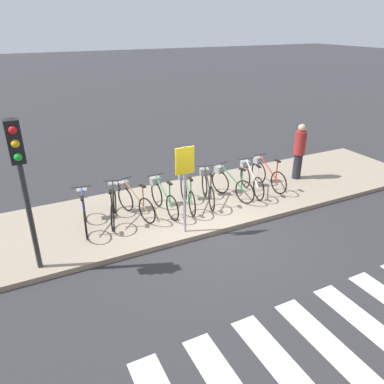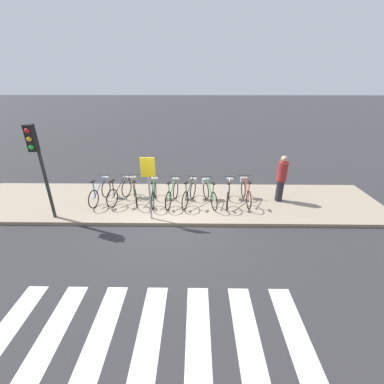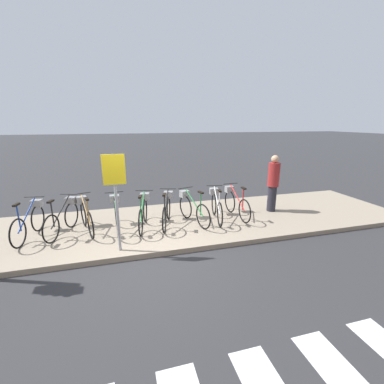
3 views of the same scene
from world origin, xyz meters
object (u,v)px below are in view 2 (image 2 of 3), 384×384
(pedestrian, at_px, (281,178))
(sign_post, at_px, (149,178))
(traffic_light, at_px, (37,153))
(parked_bicycle_4, at_px, (173,192))
(parked_bicycle_0, at_px, (101,190))
(parked_bicycle_3, at_px, (154,191))
(parked_bicycle_8, at_px, (246,191))
(parked_bicycle_2, at_px, (135,190))
(parked_bicycle_5, at_px, (190,192))
(parked_bicycle_7, at_px, (229,192))
(parked_bicycle_1, at_px, (121,190))
(parked_bicycle_6, at_px, (209,192))

(pedestrian, height_order, sign_post, sign_post)
(pedestrian, height_order, traffic_light, traffic_light)
(parked_bicycle_4, height_order, traffic_light, traffic_light)
(parked_bicycle_0, relative_size, parked_bicycle_3, 0.99)
(parked_bicycle_8, relative_size, traffic_light, 0.52)
(parked_bicycle_0, bearing_deg, sign_post, -32.09)
(parked_bicycle_2, relative_size, parked_bicycle_5, 1.00)
(parked_bicycle_7, height_order, traffic_light, traffic_light)
(parked_bicycle_2, xyz_separation_m, parked_bicycle_3, (0.73, -0.12, 0.00))
(parked_bicycle_0, xyz_separation_m, pedestrian, (6.52, 0.13, 0.47))
(parked_bicycle_4, xyz_separation_m, sign_post, (-0.61, -1.17, 0.98))
(parked_bicycle_1, distance_m, parked_bicycle_4, 1.92)
(parked_bicycle_6, height_order, parked_bicycle_7, same)
(traffic_light, distance_m, sign_post, 3.28)
(parked_bicycle_6, height_order, parked_bicycle_8, same)
(parked_bicycle_5, bearing_deg, parked_bicycle_6, -2.72)
(parked_bicycle_0, xyz_separation_m, parked_bicycle_1, (0.72, 0.05, 0.00))
(parked_bicycle_1, relative_size, parked_bicycle_5, 0.99)
(parked_bicycle_6, bearing_deg, parked_bicycle_5, 177.28)
(parked_bicycle_4, height_order, parked_bicycle_7, same)
(parked_bicycle_0, distance_m, traffic_light, 2.49)
(parked_bicycle_6, bearing_deg, pedestrian, 5.23)
(parked_bicycle_3, height_order, traffic_light, traffic_light)
(parked_bicycle_3, bearing_deg, parked_bicycle_5, 0.05)
(parked_bicycle_7, bearing_deg, parked_bicycle_1, 178.00)
(parked_bicycle_3, bearing_deg, sign_post, -86.67)
(parked_bicycle_3, bearing_deg, parked_bicycle_1, 173.99)
(parked_bicycle_7, height_order, sign_post, sign_post)
(parked_bicycle_2, relative_size, parked_bicycle_7, 0.98)
(pedestrian, distance_m, traffic_light, 7.93)
(parked_bicycle_3, distance_m, parked_bicycle_4, 0.68)
(pedestrian, xyz_separation_m, sign_post, (-4.51, -1.39, 0.50))
(parked_bicycle_3, xyz_separation_m, parked_bicycle_5, (1.30, 0.00, 0.00))
(parked_bicycle_1, relative_size, parked_bicycle_6, 0.99)
(parked_bicycle_0, distance_m, parked_bicycle_6, 3.93)
(parked_bicycle_2, bearing_deg, pedestrian, 0.96)
(parked_bicycle_1, xyz_separation_m, parked_bicycle_8, (4.54, -0.04, 0.00))
(parked_bicycle_4, distance_m, sign_post, 1.64)
(parked_bicycle_8, relative_size, sign_post, 0.76)
(parked_bicycle_5, relative_size, traffic_light, 0.50)
(parked_bicycle_5, height_order, parked_bicycle_8, same)
(parked_bicycle_6, xyz_separation_m, sign_post, (-1.91, -1.16, 0.98))
(parked_bicycle_0, xyz_separation_m, parked_bicycle_3, (1.95, -0.08, 0.00))
(parked_bicycle_7, relative_size, sign_post, 0.75)
(parked_bicycle_5, bearing_deg, traffic_light, -164.25)
(parked_bicycle_2, height_order, parked_bicycle_7, same)
(parked_bicycle_0, relative_size, parked_bicycle_4, 1.01)
(parked_bicycle_3, height_order, parked_bicycle_5, same)
(parked_bicycle_2, relative_size, parked_bicycle_6, 1.00)
(parked_bicycle_4, distance_m, traffic_light, 4.36)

